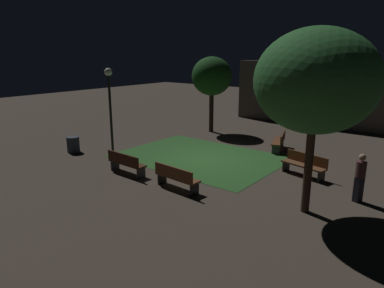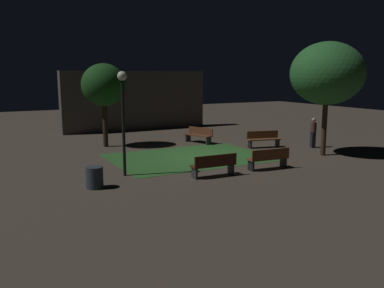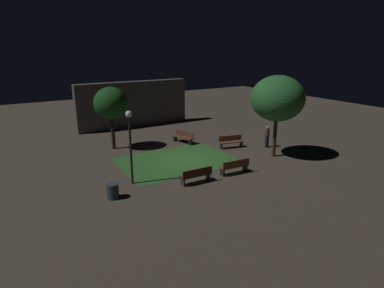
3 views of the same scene
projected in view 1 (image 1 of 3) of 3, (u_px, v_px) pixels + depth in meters
ground_plane at (206, 159)px, 15.92m from camera, size 60.00×60.00×0.00m
grass_lawn at (200, 157)px, 16.32m from camera, size 7.27×5.32×0.01m
bench_lawn_edge at (126, 163)px, 13.89m from camera, size 1.81×0.54×0.88m
bench_front_right at (176, 177)px, 12.32m from camera, size 1.83×0.60×0.88m
bench_front_left at (280, 141)px, 17.33m from camera, size 1.02×1.86×0.88m
bench_back_row at (305, 164)px, 13.72m from camera, size 1.86×0.88×0.88m
tree_tall_center at (212, 77)px, 20.65m from camera, size 2.36×2.36×4.47m
tree_right_canopy at (316, 82)px, 9.77m from camera, size 3.45×3.45×5.41m
lamp_post_near_wall at (110, 95)px, 16.44m from camera, size 0.36×0.36×4.01m
trash_bin at (73, 144)px, 17.04m from camera, size 0.60×0.60×0.76m
pedestrian at (360, 177)px, 11.25m from camera, size 0.32×0.33×1.61m
building_wall_backdrop at (311, 94)px, 23.00m from camera, size 10.38×0.80×4.13m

